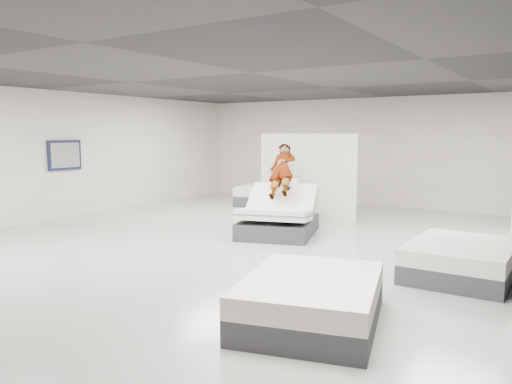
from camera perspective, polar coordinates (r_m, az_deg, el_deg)
room at (r=8.92m, az=-0.66°, el=3.21°), size 14.00×14.04×3.20m
hero_bed at (r=10.61m, az=2.60°, el=-3.00°), size 1.97×2.28×1.15m
person at (r=10.81m, az=3.00°, el=1.53°), size 0.95×1.45×1.41m
remote at (r=10.44m, az=3.76°, el=0.39°), size 0.09×0.15×0.08m
divider_panel at (r=12.10m, az=5.94°, el=1.58°), size 2.32×0.63×2.14m
flat_bed_right_far at (r=8.14m, az=22.42°, el=-7.21°), size 1.44×1.90×0.52m
flat_bed_right_near at (r=5.82m, az=6.33°, el=-12.18°), size 1.89×2.24×0.53m
flat_bed_left_far at (r=14.96m, az=2.09°, el=-0.42°), size 2.39×2.03×0.57m
wall_poster at (r=13.45m, az=-21.01°, el=3.95°), size 0.06×0.95×0.75m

